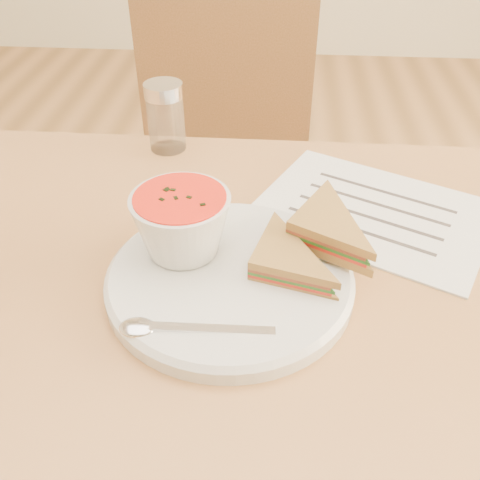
# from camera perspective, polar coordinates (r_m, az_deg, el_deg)

# --- Properties ---
(dining_table) EXTENTS (1.00, 0.70, 0.75)m
(dining_table) POSITION_cam_1_polar(r_m,az_deg,el_deg) (0.91, -1.68, -21.89)
(dining_table) COLOR brown
(dining_table) RESTS_ON floor
(chair_far) EXTENTS (0.43, 0.43, 0.93)m
(chair_far) POSITION_cam_1_polar(r_m,az_deg,el_deg) (1.25, -2.53, 3.90)
(chair_far) COLOR brown
(chair_far) RESTS_ON floor
(plate) EXTENTS (0.32, 0.32, 0.02)m
(plate) POSITION_cam_1_polar(r_m,az_deg,el_deg) (0.61, -1.09, -4.24)
(plate) COLOR silver
(plate) RESTS_ON dining_table
(soup_bowl) EXTENTS (0.12, 0.12, 0.08)m
(soup_bowl) POSITION_cam_1_polar(r_m,az_deg,el_deg) (0.61, -6.21, 1.42)
(soup_bowl) COLOR silver
(soup_bowl) RESTS_ON plate
(sandwich_half_a) EXTENTS (0.12, 0.12, 0.03)m
(sandwich_half_a) POSITION_cam_1_polar(r_m,az_deg,el_deg) (0.58, 0.81, -3.57)
(sandwich_half_a) COLOR #A67B3A
(sandwich_half_a) RESTS_ON plate
(sandwich_half_b) EXTENTS (0.15, 0.15, 0.03)m
(sandwich_half_b) POSITION_cam_1_polar(r_m,az_deg,el_deg) (0.61, 4.88, 0.70)
(sandwich_half_b) COLOR #A67B3A
(sandwich_half_b) RESTS_ON plate
(spoon) EXTENTS (0.19, 0.04, 0.01)m
(spoon) POSITION_cam_1_polar(r_m,az_deg,el_deg) (0.54, -5.19, -9.42)
(spoon) COLOR silver
(spoon) RESTS_ON plate
(paper_menu) EXTENTS (0.36, 0.33, 0.00)m
(paper_menu) POSITION_cam_1_polar(r_m,az_deg,el_deg) (0.75, 13.95, 2.99)
(paper_menu) COLOR white
(paper_menu) RESTS_ON dining_table
(condiment_shaker) EXTENTS (0.06, 0.06, 0.11)m
(condiment_shaker) POSITION_cam_1_polar(r_m,az_deg,el_deg) (0.87, -7.93, 12.88)
(condiment_shaker) COLOR silver
(condiment_shaker) RESTS_ON dining_table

